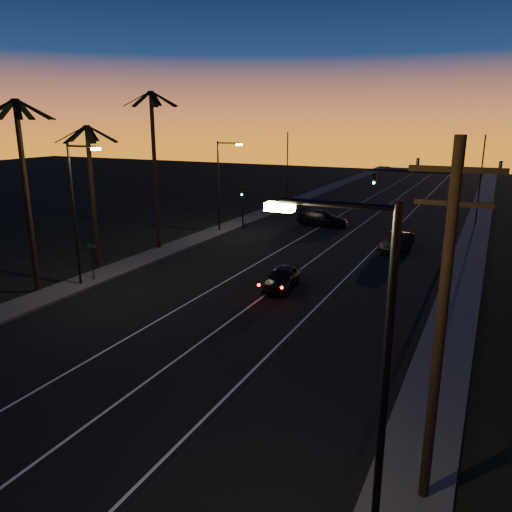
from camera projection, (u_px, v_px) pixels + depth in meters
The scene contains 21 objects.
road at pixel (296, 267), 36.31m from camera, with size 20.00×170.00×0.01m, color black.
sidewalk_left at pixel (169, 249), 40.97m from camera, with size 2.40×170.00×0.16m, color #3B3A38.
sidewalk_right at pixel (461, 288), 31.60m from camera, with size 2.40×170.00×0.16m, color #3B3A38.
lane_stripe_left at pixel (259, 262), 37.56m from camera, with size 0.12×160.00×0.01m, color silver.
lane_stripe_mid at pixel (303, 268), 36.09m from camera, with size 0.12×160.00×0.01m, color silver.
lane_stripe_right at pixel (350, 274), 34.63m from camera, with size 0.12×160.00×0.01m, color silver.
palm_near at pixel (24, 178), 29.29m from camera, with size 4.25×4.16×11.53m.
palm_mid at pixel (91, 180), 34.97m from camera, with size 4.25×4.16×10.03m.
palm_far at pixel (154, 156), 39.42m from camera, with size 4.25×4.16×12.53m.
streetlight_left_near at pixel (77, 204), 30.69m from camera, with size 2.55×0.26×9.00m.
streetlight_left_far at pixel (221, 179), 46.41m from camera, with size 2.55×0.26×8.50m.
streetlight_right_near at pixel (369, 389), 9.56m from camera, with size 2.55×0.26×9.00m.
street_sign at pixel (92, 258), 32.57m from camera, with size 0.70×0.06×2.60m.
utility_pole at pixel (441, 324), 12.67m from camera, with size 2.20×0.28×10.00m.
signal_mast at pixel (423, 191), 40.76m from camera, with size 7.10×0.41×7.00m.
signal_post at pixel (243, 200), 48.21m from camera, with size 0.28×0.37×4.20m.
far_pole_left at pixel (287, 169), 61.47m from camera, with size 0.14×0.14×9.00m, color black.
far_pole_right at pixel (480, 181), 49.66m from camera, with size 0.14×0.14×9.00m, color black.
lead_car at pixel (282, 278), 31.48m from camera, with size 2.12×4.76×1.41m.
right_car at pixel (397, 242), 40.79m from camera, with size 2.30×4.68×1.48m.
cross_car at pixel (322, 218), 50.40m from camera, with size 5.47×2.70×1.53m.
Camera 1 is at (12.46, -2.65, 10.30)m, focal length 35.00 mm.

